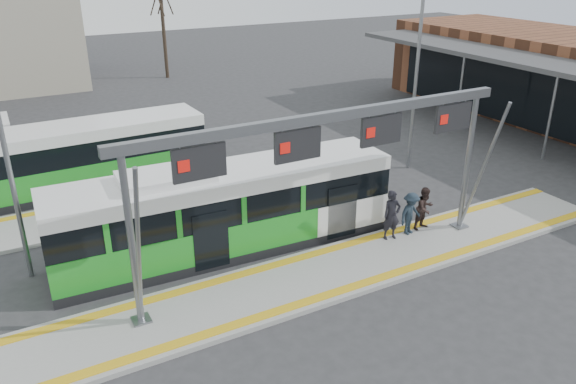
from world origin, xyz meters
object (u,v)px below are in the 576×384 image
object	(u,v)px
passenger_a	(392,215)
gantry	(332,146)
passenger_b	(425,208)
passenger_c	(411,213)
hero_bus	(225,211)

from	to	relation	value
passenger_a	gantry	bearing A→B (deg)	-160.70
passenger_b	passenger_c	world-z (taller)	passenger_b
passenger_c	passenger_a	bearing A→B (deg)	162.64
hero_bus	passenger_b	bearing A→B (deg)	-16.05
passenger_b	hero_bus	bearing A→B (deg)	152.90
gantry	passenger_b	bearing A→B (deg)	7.50
gantry	passenger_b	size ratio (longest dim) A/B	8.02
passenger_c	passenger_b	bearing A→B (deg)	-8.70
gantry	passenger_a	distance (m)	4.45
passenger_a	hero_bus	bearing A→B (deg)	164.69
hero_bus	passenger_a	bearing A→B (deg)	-21.21
passenger_a	passenger_c	bearing A→B (deg)	5.45
passenger_a	passenger_c	world-z (taller)	passenger_a
passenger_a	passenger_b	world-z (taller)	passenger_a
passenger_b	passenger_c	xyz separation A→B (m)	(-0.73, -0.07, -0.01)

